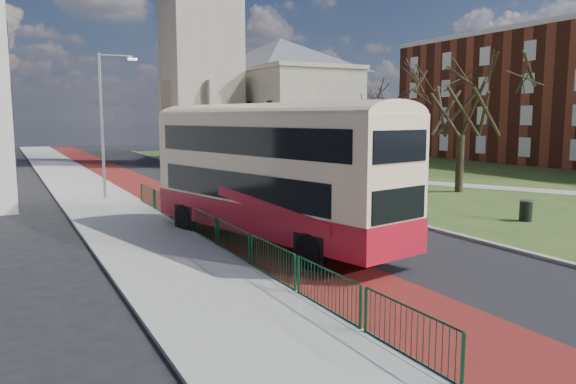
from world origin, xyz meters
TOP-DOWN VIEW (x-y plane):
  - ground at (0.00, 0.00)m, footprint 160.00×160.00m
  - road_carriageway at (1.50, 20.00)m, footprint 9.00×120.00m
  - bus_lane at (-1.20, 20.00)m, footprint 3.40×120.00m
  - pavement_west at (-5.00, 20.00)m, footprint 4.00×120.00m
  - kerb_west at (-3.00, 20.00)m, footprint 0.25×120.00m
  - kerb_east at (6.10, 22.00)m, footprint 0.25×80.00m
  - grass_green at (26.00, 22.00)m, footprint 40.00×80.00m
  - footpath at (20.00, 10.00)m, footprint 18.84×32.82m
  - pedestrian_railing at (-2.95, 4.00)m, footprint 0.07×24.00m
  - gothic_church at (12.56, 38.00)m, footprint 16.38×18.00m
  - streetlamp at (-4.35, 18.00)m, footprint 2.13×0.18m
  - bus at (-0.92, 3.78)m, footprint 5.35×12.13m
  - winter_tree_near at (15.58, 11.27)m, footprint 7.24×7.24m
  - winter_tree_far at (19.76, 23.53)m, footprint 5.94×5.94m
  - litter_bin at (11.09, 2.50)m, footprint 0.68×0.68m

SIDE VIEW (x-z plane):
  - ground at x=0.00m, z-range 0.00..0.00m
  - road_carriageway at x=1.50m, z-range 0.00..0.01m
  - bus_lane at x=-1.20m, z-range 0.00..0.01m
  - grass_green at x=26.00m, z-range 0.00..0.04m
  - footpath at x=20.00m, z-range 0.04..0.07m
  - pavement_west at x=-5.00m, z-range 0.00..0.12m
  - kerb_west at x=-3.00m, z-range 0.00..0.13m
  - kerb_east at x=6.10m, z-range 0.00..0.13m
  - litter_bin at x=11.09m, z-range 0.04..1.00m
  - pedestrian_railing at x=-2.95m, z-range -0.01..1.11m
  - bus at x=-0.92m, z-range 0.35..5.29m
  - streetlamp at x=-4.35m, z-range 0.59..8.59m
  - winter_tree_far at x=19.76m, z-range 1.45..8.84m
  - winter_tree_near at x=15.58m, z-range 1.77..10.80m
  - gothic_church at x=12.56m, z-range -6.87..33.13m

